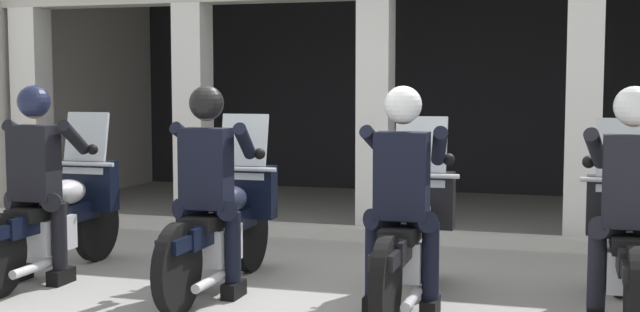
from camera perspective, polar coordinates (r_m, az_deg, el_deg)
The scene contains 11 objects.
ground_plane at distance 9.30m, azimuth 4.82°, elevation -4.98°, with size 80.00×80.00×0.00m, color gray.
station_building at distance 11.07m, azimuth 6.12°, elevation 6.73°, with size 9.61×4.19×3.09m.
kerb_strip at distance 8.70m, azimuth 2.99°, elevation -5.26°, with size 9.11×0.24×0.12m, color #B7B5AD.
motorcycle_far_left at distance 7.40m, azimuth -17.20°, elevation -3.85°, with size 0.62×2.04×1.35m.
police_officer_far_left at distance 7.11m, azimuth -18.56°, elevation -0.67°, with size 0.63×0.61×1.58m.
motorcycle_center_left at distance 6.68m, azimuth -6.51°, elevation -4.58°, with size 0.62×2.04×1.35m.
police_officer_center_left at distance 6.37m, azimuth -7.56°, elevation -1.09°, with size 0.63×0.61×1.58m.
motorcycle_center_right at distance 6.19m, azimuth 6.08°, elevation -5.34°, with size 0.62×2.04×1.35m.
police_officer_center_right at distance 5.85m, azimuth 5.61°, elevation -1.60°, with size 0.63×0.61×1.58m.
motorcycle_far_right at distance 6.19m, azimuth 19.99°, elevation -5.62°, with size 0.62×2.04×1.35m.
police_officer_far_right at distance 5.85m, azimuth 20.27°, elevation -1.89°, with size 0.63×0.61×1.58m.
Camera 1 is at (1.83, -5.98, 1.61)m, focal length 47.43 mm.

